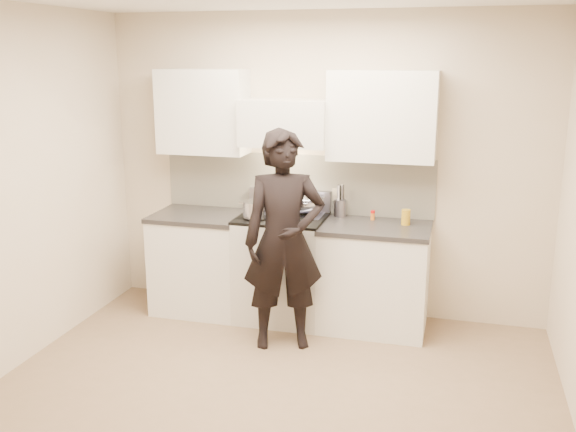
{
  "coord_description": "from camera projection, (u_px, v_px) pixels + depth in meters",
  "views": [
    {
      "loc": [
        1.18,
        -3.83,
        2.32
      ],
      "look_at": [
        -0.14,
        1.05,
        1.05
      ],
      "focal_mm": 40.0,
      "sensor_mm": 36.0,
      "label": 1
    }
  ],
  "objects": [
    {
      "name": "ground_plane",
      "position": [
        268.0,
        399.0,
        4.45
      ],
      "size": [
        4.0,
        4.0,
        0.0
      ],
      "primitive_type": "plane",
      "color": "#80664E"
    },
    {
      "name": "room_shell",
      "position": [
        274.0,
        163.0,
        4.42
      ],
      "size": [
        4.04,
        3.54,
        2.7
      ],
      "color": "beige",
      "rests_on": "ground"
    },
    {
      "name": "stove",
      "position": [
        282.0,
        267.0,
        5.75
      ],
      "size": [
        0.76,
        0.65,
        0.96
      ],
      "color": "silver",
      "rests_on": "ground"
    },
    {
      "name": "counter_right",
      "position": [
        374.0,
        277.0,
        5.54
      ],
      "size": [
        0.92,
        0.67,
        0.92
      ],
      "color": "silver",
      "rests_on": "ground"
    },
    {
      "name": "counter_left",
      "position": [
        201.0,
        261.0,
        5.95
      ],
      "size": [
        0.82,
        0.67,
        0.92
      ],
      "color": "silver",
      "rests_on": "ground"
    },
    {
      "name": "wok",
      "position": [
        304.0,
        202.0,
        5.67
      ],
      "size": [
        0.38,
        0.47,
        0.31
      ],
      "color": "#B5B6CA",
      "rests_on": "stove"
    },
    {
      "name": "stock_pot",
      "position": [
        255.0,
        209.0,
        5.53
      ],
      "size": [
        0.29,
        0.21,
        0.14
      ],
      "color": "#B5B6CA",
      "rests_on": "stove"
    },
    {
      "name": "utensil_crock",
      "position": [
        340.0,
        207.0,
        5.71
      ],
      "size": [
        0.11,
        0.11,
        0.28
      ],
      "color": "gray",
      "rests_on": "counter_right"
    },
    {
      "name": "spice_jar",
      "position": [
        373.0,
        215.0,
        5.59
      ],
      "size": [
        0.04,
        0.04,
        0.08
      ],
      "color": "#C66920",
      "rests_on": "counter_right"
    },
    {
      "name": "oil_glass",
      "position": [
        406.0,
        217.0,
        5.43
      ],
      "size": [
        0.08,
        0.08,
        0.13
      ],
      "color": "#B2871A",
      "rests_on": "counter_right"
    },
    {
      "name": "person",
      "position": [
        284.0,
        241.0,
        5.1
      ],
      "size": [
        0.75,
        0.62,
        1.77
      ],
      "primitive_type": "imported",
      "rotation": [
        0.0,
        0.0,
        0.35
      ],
      "color": "black",
      "rests_on": "ground"
    }
  ]
}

